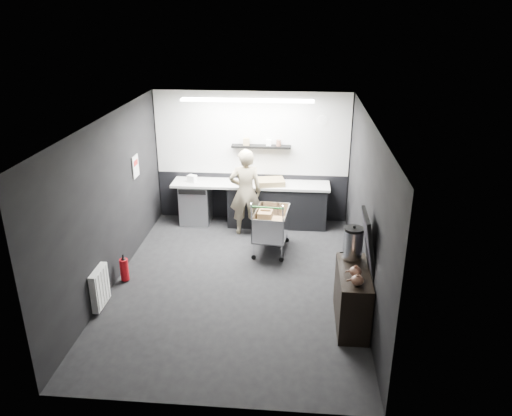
{
  "coord_description": "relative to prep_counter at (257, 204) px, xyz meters",
  "views": [
    {
      "loc": [
        0.94,
        -7.11,
        4.25
      ],
      "look_at": [
        0.29,
        0.4,
        1.18
      ],
      "focal_mm": 35.0,
      "sensor_mm": 36.0,
      "label": 1
    }
  ],
  "objects": [
    {
      "name": "fire_extinguisher",
      "position": [
        -1.99,
        -2.51,
        -0.23
      ],
      "size": [
        0.14,
        0.14,
        0.46
      ],
      "color": "#A90B12",
      "rests_on": "floor"
    },
    {
      "name": "wall_clock",
      "position": [
        1.26,
        0.3,
        1.69
      ],
      "size": [
        0.2,
        0.03,
        0.2
      ],
      "primitive_type": "cylinder",
      "rotation": [
        1.57,
        0.0,
        0.0
      ],
      "color": "white",
      "rests_on": "wall_back"
    },
    {
      "name": "person",
      "position": [
        -0.19,
        -0.45,
        0.41
      ],
      "size": [
        0.69,
        0.51,
        1.74
      ],
      "primitive_type": "imported",
      "rotation": [
        0.0,
        0.0,
        3.3
      ],
      "color": "beige",
      "rests_on": "floor"
    },
    {
      "name": "poster",
      "position": [
        -2.12,
        -1.12,
        1.09
      ],
      "size": [
        0.02,
        0.3,
        0.4
      ],
      "primitive_type": "cube",
      "color": "white",
      "rests_on": "wall_left"
    },
    {
      "name": "ceiling",
      "position": [
        -0.14,
        -2.42,
        2.24
      ],
      "size": [
        5.5,
        5.5,
        0.0
      ],
      "primitive_type": "plane",
      "rotation": [
        3.14,
        0.0,
        0.0
      ],
      "color": "white",
      "rests_on": "wall_back"
    },
    {
      "name": "prep_counter",
      "position": [
        0.0,
        0.0,
        0.0
      ],
      "size": [
        3.2,
        0.61,
        0.9
      ],
      "color": "black",
      "rests_on": "floor"
    },
    {
      "name": "pink_tub",
      "position": [
        -0.23,
        0.0,
        0.56
      ],
      "size": [
        0.23,
        0.23,
        0.23
      ],
      "primitive_type": "cylinder",
      "color": "silver",
      "rests_on": "prep_counter"
    },
    {
      "name": "ceiling_strip",
      "position": [
        -0.14,
        -0.57,
        2.21
      ],
      "size": [
        2.4,
        0.2,
        0.04
      ],
      "primitive_type": "cube",
      "color": "white",
      "rests_on": "ceiling"
    },
    {
      "name": "shopping_cart",
      "position": [
        0.36,
        -1.19,
        0.06
      ],
      "size": [
        0.67,
        1.02,
        1.07
      ],
      "color": "silver",
      "rests_on": "floor"
    },
    {
      "name": "floating_shelf",
      "position": [
        0.06,
        0.2,
        1.16
      ],
      "size": [
        1.2,
        0.22,
        0.04
      ],
      "primitive_type": "cube",
      "color": "black",
      "rests_on": "wall_back"
    },
    {
      "name": "sideboard",
      "position": [
        1.65,
        -3.35,
        0.08
      ],
      "size": [
        0.48,
        1.12,
        1.68
      ],
      "color": "black",
      "rests_on": "floor"
    },
    {
      "name": "wall_front",
      "position": [
        -0.14,
        -5.17,
        0.89
      ],
      "size": [
        5.5,
        0.0,
        5.5
      ],
      "primitive_type": "plane",
      "rotation": [
        -1.57,
        0.0,
        0.0
      ],
      "color": "black",
      "rests_on": "floor"
    },
    {
      "name": "cardboard_box",
      "position": [
        0.27,
        -0.05,
        0.5
      ],
      "size": [
        0.62,
        0.52,
        0.11
      ],
      "primitive_type": "cube",
      "rotation": [
        0.0,
        0.0,
        0.2
      ],
      "color": "olive",
      "rests_on": "prep_counter"
    },
    {
      "name": "wall_left",
      "position": [
        -2.14,
        -2.42,
        0.89
      ],
      "size": [
        0.0,
        5.5,
        5.5
      ],
      "primitive_type": "plane",
      "rotation": [
        1.57,
        0.0,
        1.57
      ],
      "color": "black",
      "rests_on": "floor"
    },
    {
      "name": "poster_red_band",
      "position": [
        -2.11,
        -1.12,
        1.16
      ],
      "size": [
        0.02,
        0.22,
        0.1
      ],
      "primitive_type": "cube",
      "color": "red",
      "rests_on": "poster"
    },
    {
      "name": "radiator",
      "position": [
        -2.08,
        -3.32,
        -0.11
      ],
      "size": [
        0.1,
        0.5,
        0.6
      ],
      "primitive_type": "cube",
      "color": "white",
      "rests_on": "wall_left"
    },
    {
      "name": "white_container",
      "position": [
        -1.33,
        -0.05,
        0.52
      ],
      "size": [
        0.2,
        0.18,
        0.15
      ],
      "primitive_type": "cube",
      "rotation": [
        0.0,
        0.0,
        -0.39
      ],
      "color": "white",
      "rests_on": "prep_counter"
    },
    {
      "name": "dado_panel",
      "position": [
        -0.14,
        0.31,
        0.04
      ],
      "size": [
        3.95,
        0.02,
        1.0
      ],
      "primitive_type": "cube",
      "color": "black",
      "rests_on": "wall_back"
    },
    {
      "name": "floor",
      "position": [
        -0.14,
        -2.42,
        -0.46
      ],
      "size": [
        5.5,
        5.5,
        0.0
      ],
      "primitive_type": "plane",
      "color": "black",
      "rests_on": "ground"
    },
    {
      "name": "kitchen_wall_panel",
      "position": [
        -0.14,
        0.31,
        1.39
      ],
      "size": [
        3.95,
        0.02,
        1.7
      ],
      "primitive_type": "cube",
      "color": "silver",
      "rests_on": "wall_back"
    },
    {
      "name": "wall_right",
      "position": [
        1.86,
        -2.42,
        0.89
      ],
      "size": [
        0.0,
        5.5,
        5.5
      ],
      "primitive_type": "plane",
      "rotation": [
        1.57,
        0.0,
        -1.57
      ],
      "color": "black",
      "rests_on": "floor"
    },
    {
      "name": "wall_back",
      "position": [
        -0.14,
        0.33,
        0.89
      ],
      "size": [
        5.5,
        0.0,
        5.5
      ],
      "primitive_type": "plane",
      "rotation": [
        1.57,
        0.0,
        0.0
      ],
      "color": "black",
      "rests_on": "floor"
    }
  ]
}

